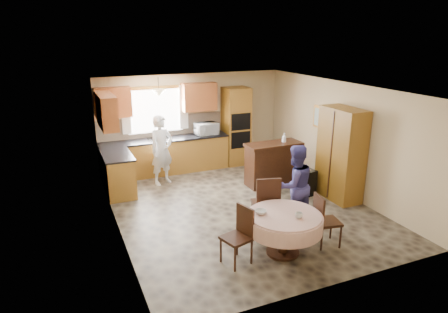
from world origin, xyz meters
TOP-DOWN VIEW (x-y plane):
  - floor at (0.00, 0.00)m, footprint 5.00×6.00m
  - ceiling at (0.00, 0.00)m, footprint 5.00×6.00m
  - wall_back at (0.00, 3.00)m, footprint 5.00×0.02m
  - wall_front at (0.00, -3.00)m, footprint 5.00×0.02m
  - wall_left at (-2.50, 0.00)m, footprint 0.02×6.00m
  - wall_right at (2.50, 0.00)m, footprint 0.02×6.00m
  - window at (-1.00, 2.98)m, footprint 1.40×0.03m
  - curtain_left at (-1.75, 2.93)m, footprint 0.22×0.02m
  - curtain_right at (-0.25, 2.93)m, footprint 0.22×0.02m
  - base_cab_back at (-0.85, 2.70)m, footprint 3.30×0.60m
  - counter_back at (-0.85, 2.70)m, footprint 3.30×0.64m
  - base_cab_left at (-2.20, 1.80)m, footprint 0.60×1.20m
  - counter_left at (-2.20, 1.80)m, footprint 0.64×1.20m
  - backsplash at (-0.85, 2.99)m, footprint 3.30×0.02m
  - wall_cab_left at (-2.05, 2.83)m, footprint 0.85×0.33m
  - wall_cab_right at (0.15, 2.83)m, footprint 0.90×0.33m
  - wall_cab_side at (-2.33, 1.80)m, footprint 0.33×1.20m
  - oven_tower at (1.15, 2.69)m, footprint 0.66×0.62m
  - oven_upper at (1.15, 2.38)m, footprint 0.56×0.01m
  - oven_lower at (1.15, 2.38)m, footprint 0.56×0.01m
  - pendant at (-1.00, 2.50)m, footprint 0.36×0.36m
  - sideboard at (1.30, 0.89)m, footprint 1.36×0.57m
  - space_heater at (1.62, -0.02)m, footprint 0.47×0.37m
  - cupboard at (2.22, -0.40)m, footprint 0.53×1.06m
  - dining_table at (-0.12, -1.94)m, footprint 1.26×1.26m
  - chair_left at (-0.89, -1.88)m, footprint 0.50×0.50m
  - chair_back at (-0.00, -1.15)m, footprint 0.57×0.57m
  - chair_right at (0.65, -1.98)m, footprint 0.47×0.47m
  - framed_picture at (2.47, 0.67)m, footprint 0.06×0.64m
  - microwave at (0.27, 2.65)m, footprint 0.62×0.46m
  - person_sink at (-1.13, 1.97)m, footprint 0.72×0.60m
  - person_dining at (0.62, -1.09)m, footprint 0.79×0.62m
  - bowl_sideboard at (0.89, 0.89)m, footprint 0.28×0.28m
  - bottle_sideboard at (1.58, 0.89)m, footprint 0.12×0.12m
  - cup_table at (0.02, -2.15)m, footprint 0.14×0.14m
  - bowl_table at (-0.47, -1.77)m, footprint 0.22×0.22m

SIDE VIEW (x-z plane):
  - floor at x=0.00m, z-range -0.01..0.01m
  - space_heater at x=1.62m, z-range 0.00..0.59m
  - base_cab_back at x=-0.85m, z-range 0.00..0.88m
  - base_cab_left at x=-2.20m, z-range 0.00..0.88m
  - sideboard at x=1.30m, z-range 0.00..0.96m
  - chair_right at x=0.65m, z-range 0.05..0.97m
  - chair_left at x=-0.89m, z-range 0.05..0.98m
  - dining_table at x=-0.12m, z-range 0.20..0.91m
  - chair_back at x=0.00m, z-range 0.06..1.13m
  - bowl_table at x=-0.47m, z-range 0.71..0.77m
  - oven_lower at x=1.15m, z-range 0.53..0.97m
  - cup_table at x=0.02m, z-range 0.71..0.80m
  - person_dining at x=0.62m, z-range 0.00..1.57m
  - person_sink at x=-1.13m, z-range 0.00..1.68m
  - counter_back at x=-0.85m, z-range 0.88..0.92m
  - counter_left at x=-2.20m, z-range 0.88..0.92m
  - bowl_sideboard at x=0.89m, z-range 0.96..1.02m
  - cupboard at x=2.22m, z-range 0.00..2.02m
  - oven_tower at x=1.15m, z-range 0.00..2.12m
  - microwave at x=0.27m, z-range 0.92..1.24m
  - bottle_sideboard at x=1.58m, z-range 0.96..1.24m
  - backsplash at x=-0.85m, z-range 0.90..1.46m
  - wall_back at x=0.00m, z-range 0.00..2.50m
  - wall_front at x=0.00m, z-range 0.00..2.50m
  - wall_left at x=-2.50m, z-range 0.00..2.50m
  - wall_right at x=2.50m, z-range 0.00..2.50m
  - oven_upper at x=1.15m, z-range 1.02..1.48m
  - framed_picture at x=2.47m, z-range 1.31..1.84m
  - window at x=-1.00m, z-range 1.05..2.15m
  - curtain_left at x=-1.75m, z-range 1.08..2.22m
  - curtain_right at x=-0.25m, z-range 1.08..2.22m
  - wall_cab_left at x=-2.05m, z-range 1.55..2.27m
  - wall_cab_right at x=0.15m, z-range 1.55..2.27m
  - wall_cab_side at x=-2.33m, z-range 1.55..2.27m
  - pendant at x=-1.00m, z-range 2.03..2.21m
  - ceiling at x=0.00m, z-range 2.50..2.50m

